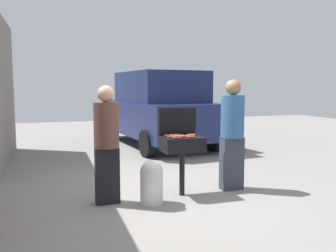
# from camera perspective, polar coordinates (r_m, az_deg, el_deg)

# --- Properties ---
(ground_plane) EXTENTS (24.00, 24.00, 0.00)m
(ground_plane) POSITION_cam_1_polar(r_m,az_deg,el_deg) (5.59, -0.51, -10.70)
(ground_plane) COLOR gray
(bbq_grill) EXTENTS (0.60, 0.44, 0.89)m
(bbq_grill) POSITION_cam_1_polar(r_m,az_deg,el_deg) (5.36, 2.26, -3.20)
(bbq_grill) COLOR black
(bbq_grill) RESTS_ON ground
(grill_lid_open) EXTENTS (0.60, 0.05, 0.42)m
(grill_lid_open) POSITION_cam_1_polar(r_m,az_deg,el_deg) (5.51, 1.48, 0.76)
(grill_lid_open) COLOR black
(grill_lid_open) RESTS_ON bbq_grill
(hot_dog_0) EXTENTS (0.13, 0.03, 0.03)m
(hot_dog_0) POSITION_cam_1_polar(r_m,az_deg,el_deg) (5.22, 0.55, -1.73)
(hot_dog_0) COLOR #B74C33
(hot_dog_0) RESTS_ON bbq_grill
(hot_dog_1) EXTENTS (0.13, 0.03, 0.03)m
(hot_dog_1) POSITION_cam_1_polar(r_m,az_deg,el_deg) (5.27, 2.70, -1.67)
(hot_dog_1) COLOR #B74C33
(hot_dog_1) RESTS_ON bbq_grill
(hot_dog_2) EXTENTS (0.13, 0.03, 0.03)m
(hot_dog_2) POSITION_cam_1_polar(r_m,az_deg,el_deg) (5.38, 3.48, -1.51)
(hot_dog_2) COLOR #B74C33
(hot_dog_2) RESTS_ON bbq_grill
(hot_dog_3) EXTENTS (0.13, 0.04, 0.03)m
(hot_dog_3) POSITION_cam_1_polar(r_m,az_deg,el_deg) (5.49, 3.70, -1.35)
(hot_dog_3) COLOR #B74C33
(hot_dog_3) RESTS_ON bbq_grill
(hot_dog_4) EXTENTS (0.13, 0.04, 0.03)m
(hot_dog_4) POSITION_cam_1_polar(r_m,az_deg,el_deg) (5.24, 3.67, -1.72)
(hot_dog_4) COLOR #C6593D
(hot_dog_4) RESTS_ON bbq_grill
(hot_dog_5) EXTENTS (0.13, 0.04, 0.03)m
(hot_dog_5) POSITION_cam_1_polar(r_m,az_deg,el_deg) (5.14, 1.39, -1.87)
(hot_dog_5) COLOR #AD4228
(hot_dog_5) RESTS_ON bbq_grill
(hot_dog_6) EXTENTS (0.13, 0.04, 0.03)m
(hot_dog_6) POSITION_cam_1_polar(r_m,az_deg,el_deg) (5.29, 2.20, -1.64)
(hot_dog_6) COLOR #B74C33
(hot_dog_6) RESTS_ON bbq_grill
(hot_dog_7) EXTENTS (0.13, 0.04, 0.03)m
(hot_dog_7) POSITION_cam_1_polar(r_m,az_deg,el_deg) (5.36, 1.82, -1.53)
(hot_dog_7) COLOR #C6593D
(hot_dog_7) RESTS_ON bbq_grill
(hot_dog_8) EXTENTS (0.13, 0.04, 0.03)m
(hot_dog_8) POSITION_cam_1_polar(r_m,az_deg,el_deg) (5.43, 3.75, -1.44)
(hot_dog_8) COLOR #AD4228
(hot_dog_8) RESTS_ON bbq_grill
(hot_dog_9) EXTENTS (0.13, 0.03, 0.03)m
(hot_dog_9) POSITION_cam_1_polar(r_m,az_deg,el_deg) (5.37, 0.09, -1.50)
(hot_dog_9) COLOR #AD4228
(hot_dog_9) RESTS_ON bbq_grill
(hot_dog_10) EXTENTS (0.13, 0.04, 0.03)m
(hot_dog_10) POSITION_cam_1_polar(r_m,az_deg,el_deg) (5.31, 1.66, -1.60)
(hot_dog_10) COLOR #B74C33
(hot_dog_10) RESTS_ON bbq_grill
(hot_dog_11) EXTENTS (0.13, 0.03, 0.03)m
(hot_dog_11) POSITION_cam_1_polar(r_m,az_deg,el_deg) (5.36, 0.91, -1.53)
(hot_dog_11) COLOR #C6593D
(hot_dog_11) RESTS_ON bbq_grill
(hot_dog_12) EXTENTS (0.13, 0.03, 0.03)m
(hot_dog_12) POSITION_cam_1_polar(r_m,az_deg,el_deg) (5.44, 1.18, -1.41)
(hot_dog_12) COLOR #B74C33
(hot_dog_12) RESTS_ON bbq_grill
(propane_tank) EXTENTS (0.32, 0.32, 0.62)m
(propane_tank) POSITION_cam_1_polar(r_m,az_deg,el_deg) (5.06, -2.62, -8.74)
(propane_tank) COLOR silver
(propane_tank) RESTS_ON ground
(person_left) EXTENTS (0.35, 0.35, 1.65)m
(person_left) POSITION_cam_1_polar(r_m,az_deg,el_deg) (5.03, -9.73, -2.24)
(person_left) COLOR black
(person_left) RESTS_ON ground
(person_right) EXTENTS (0.37, 0.37, 1.74)m
(person_right) POSITION_cam_1_polar(r_m,az_deg,el_deg) (5.73, 10.17, -0.70)
(person_right) COLOR #333847
(person_right) RESTS_ON ground
(parked_minivan) EXTENTS (2.46, 4.60, 2.02)m
(parked_minivan) POSITION_cam_1_polar(r_m,az_deg,el_deg) (9.94, -1.60, 2.82)
(parked_minivan) COLOR navy
(parked_minivan) RESTS_ON ground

